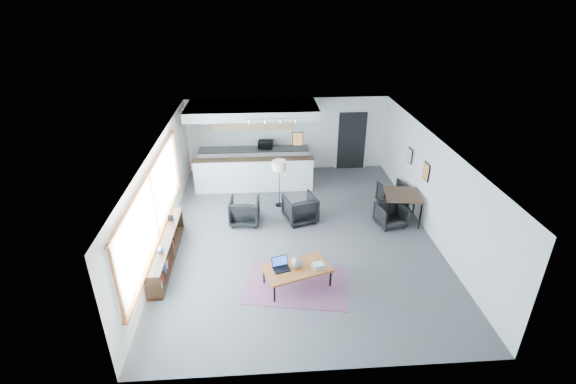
{
  "coord_description": "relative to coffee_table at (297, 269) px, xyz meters",
  "views": [
    {
      "loc": [
        -0.96,
        -9.58,
        6.04
      ],
      "look_at": [
        -0.26,
        0.4,
        1.07
      ],
      "focal_mm": 26.0,
      "sensor_mm": 36.0,
      "label": 1
    }
  ],
  "objects": [
    {
      "name": "book_stack",
      "position": [
        0.48,
        0.0,
        0.08
      ],
      "size": [
        0.33,
        0.29,
        0.09
      ],
      "rotation": [
        0.0,
        0.0,
        0.23
      ],
      "color": "silver",
      "rests_on": "coffee_table"
    },
    {
      "name": "track_light",
      "position": [
        -0.35,
        4.35,
        2.09
      ],
      "size": [
        1.6,
        0.07,
        0.15
      ],
      "color": "silver",
      "rests_on": "room"
    },
    {
      "name": "floor_lamp",
      "position": [
        -0.19,
        3.81,
        0.83
      ],
      "size": [
        0.47,
        0.47,
        1.46
      ],
      "rotation": [
        0.0,
        0.0,
        0.12
      ],
      "color": "black",
      "rests_on": "floor"
    },
    {
      "name": "console",
      "position": [
        -3.06,
        1.1,
        -0.11
      ],
      "size": [
        0.35,
        3.0,
        0.8
      ],
      "color": "black",
      "rests_on": "floor"
    },
    {
      "name": "dining_table",
      "position": [
        3.2,
        2.66,
        0.32
      ],
      "size": [
        1.13,
        1.13,
        0.83
      ],
      "rotation": [
        0.0,
        0.0,
        -0.16
      ],
      "color": "black",
      "rests_on": "floor"
    },
    {
      "name": "window",
      "position": [
        -3.22,
        1.25,
        1.02
      ],
      "size": [
        0.1,
        5.95,
        1.66
      ],
      "color": "#8CBFFF",
      "rests_on": "room"
    },
    {
      "name": "armchair_right",
      "position": [
        0.34,
        2.85,
        -0.01
      ],
      "size": [
        1.02,
        0.98,
        0.86
      ],
      "primitive_type": "imported",
      "rotation": [
        0.0,
        0.0,
        3.42
      ],
      "color": "black",
      "rests_on": "floor"
    },
    {
      "name": "dining_chair_far",
      "position": [
        3.24,
        3.63,
        -0.11
      ],
      "size": [
        0.76,
        0.73,
        0.66
      ],
      "primitive_type": "imported",
      "rotation": [
        0.0,
        0.0,
        3.39
      ],
      "color": "black",
      "rests_on": "floor"
    },
    {
      "name": "coffee_table",
      "position": [
        0.0,
        0.0,
        0.0
      ],
      "size": [
        1.61,
        1.2,
        0.47
      ],
      "rotation": [
        0.0,
        0.0,
        0.33
      ],
      "color": "brown",
      "rests_on": "floor"
    },
    {
      "name": "wall_art_lower",
      "position": [
        3.71,
        2.55,
        1.11
      ],
      "size": [
        0.03,
        0.38,
        0.48
      ],
      "color": "black",
      "rests_on": "room"
    },
    {
      "name": "kilim_rug",
      "position": [
        -0.0,
        0.0,
        -0.43
      ],
      "size": [
        2.52,
        1.93,
        0.01
      ],
      "rotation": [
        0.0,
        0.0,
        -0.17
      ],
      "color": "#62344C",
      "rests_on": "floor"
    },
    {
      "name": "dining_chair_near",
      "position": [
        2.82,
        2.39,
        -0.12
      ],
      "size": [
        0.71,
        0.68,
        0.63
      ],
      "primitive_type": "imported",
      "rotation": [
        0.0,
        0.0,
        0.21
      ],
      "color": "black",
      "rests_on": "floor"
    },
    {
      "name": "microwave",
      "position": [
        -0.55,
        6.3,
        0.66
      ],
      "size": [
        0.53,
        0.34,
        0.34
      ],
      "primitive_type": "imported",
      "rotation": [
        0.0,
        0.0,
        -0.14
      ],
      "color": "black",
      "rests_on": "kitchenette"
    },
    {
      "name": "room",
      "position": [
        0.24,
        2.15,
        0.86
      ],
      "size": [
        7.02,
        9.02,
        2.62
      ],
      "color": "#47474A",
      "rests_on": "ground"
    },
    {
      "name": "doorway",
      "position": [
        2.54,
        6.57,
        0.64
      ],
      "size": [
        1.1,
        0.12,
        2.15
      ],
      "color": "black",
      "rests_on": "room"
    },
    {
      "name": "wall_art_upper",
      "position": [
        3.71,
        3.85,
        1.06
      ],
      "size": [
        0.03,
        0.34,
        0.44
      ],
      "color": "black",
      "rests_on": "room"
    },
    {
      "name": "ceramic_pot",
      "position": [
        -0.01,
        0.03,
        0.16
      ],
      "size": [
        0.25,
        0.25,
        0.25
      ],
      "rotation": [
        0.0,
        0.0,
        0.09
      ],
      "color": "gray",
      "rests_on": "coffee_table"
    },
    {
      "name": "kitchenette",
      "position": [
        -0.96,
        5.86,
        0.94
      ],
      "size": [
        4.2,
        1.96,
        2.6
      ],
      "color": "white",
      "rests_on": "floor"
    },
    {
      "name": "coaster",
      "position": [
        0.06,
        -0.16,
        0.04
      ],
      "size": [
        0.12,
        0.12,
        0.01
      ],
      "rotation": [
        0.0,
        0.0,
        -0.43
      ],
      "color": "#E5590C",
      "rests_on": "coffee_table"
    },
    {
      "name": "armchair_left",
      "position": [
        -1.22,
        2.84,
        -0.03
      ],
      "size": [
        0.85,
        0.81,
        0.82
      ],
      "primitive_type": "imported",
      "rotation": [
        0.0,
        0.0,
        3.06
      ],
      "color": "black",
      "rests_on": "floor"
    },
    {
      "name": "laptop",
      "position": [
        -0.36,
        0.02,
        0.11
      ],
      "size": [
        0.42,
        0.38,
        0.26
      ],
      "rotation": [
        0.0,
        0.0,
        0.27
      ],
      "color": "black",
      "rests_on": "coffee_table"
    }
  ]
}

